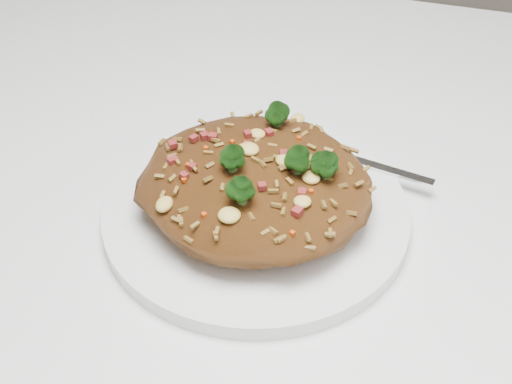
% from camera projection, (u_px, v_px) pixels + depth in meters
% --- Properties ---
extents(dining_table, '(1.20, 0.80, 0.75)m').
position_uv_depth(dining_table, '(245.00, 266.00, 0.66)').
color(dining_table, white).
rests_on(dining_table, ground).
extents(plate, '(0.24, 0.24, 0.01)m').
position_uv_depth(plate, '(256.00, 213.00, 0.57)').
color(plate, white).
rests_on(plate, dining_table).
extents(fried_rice, '(0.18, 0.17, 0.07)m').
position_uv_depth(fried_rice, '(257.00, 176.00, 0.55)').
color(fried_rice, brown).
rests_on(fried_rice, plate).
extents(fork, '(0.16, 0.04, 0.00)m').
position_uv_depth(fork, '(351.00, 159.00, 0.61)').
color(fork, silver).
rests_on(fork, plate).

